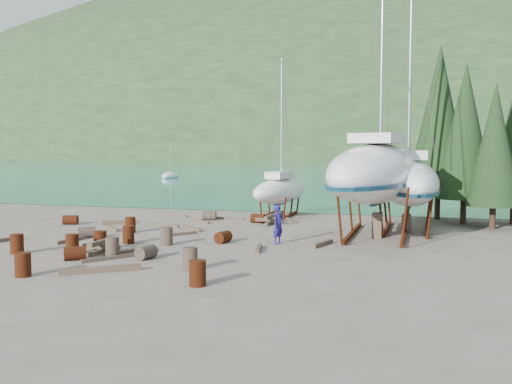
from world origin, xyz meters
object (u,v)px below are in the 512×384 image
(small_sailboat_shore, at_px, (280,190))
(worker, at_px, (278,224))
(large_sailboat_far, at_px, (408,181))
(large_sailboat_near, at_px, (379,172))

(small_sailboat_shore, height_order, worker, small_sailboat_shore)
(large_sailboat_far, xyz_separation_m, small_sailboat_shore, (-8.72, 4.95, -1.03))
(large_sailboat_near, distance_m, worker, 6.56)
(large_sailboat_near, xyz_separation_m, small_sailboat_shore, (-7.30, 7.36, -1.62))
(large_sailboat_near, bearing_deg, large_sailboat_far, 68.70)
(large_sailboat_near, relative_size, worker, 11.03)
(worker, bearing_deg, large_sailboat_far, -23.08)
(small_sailboat_shore, bearing_deg, large_sailboat_far, -16.65)
(large_sailboat_far, bearing_deg, large_sailboat_near, -127.34)
(worker, bearing_deg, small_sailboat_shore, 33.01)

